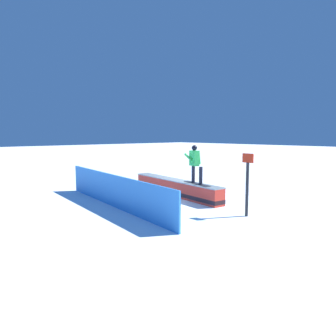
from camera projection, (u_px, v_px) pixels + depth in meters
name	position (u px, v px, depth m)	size (l,w,h in m)	color
ground_plane	(175.00, 195.00, 13.93)	(120.00, 120.00, 0.00)	white
grind_box	(175.00, 188.00, 13.90)	(5.59, 1.30, 0.70)	red
snowboarder	(195.00, 163.00, 12.71)	(1.60, 0.64, 1.54)	#212228
safety_fence	(114.00, 191.00, 11.74)	(8.08, 0.06, 1.20)	#3488E8
trail_marker	(247.00, 183.00, 10.31)	(0.40, 0.10, 2.07)	#262628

